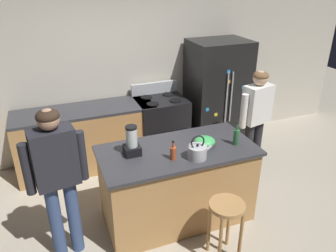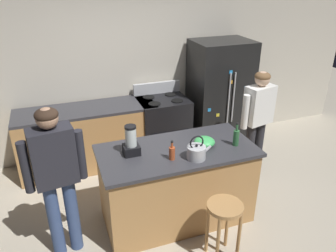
{
  "view_description": "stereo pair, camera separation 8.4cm",
  "coord_description": "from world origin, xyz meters",
  "px_view_note": "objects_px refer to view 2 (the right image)",
  "views": [
    {
      "loc": [
        -1.26,
        -2.95,
        2.75
      ],
      "look_at": [
        0.0,
        0.3,
        1.09
      ],
      "focal_mm": 35.51,
      "sensor_mm": 36.0,
      "label": 1
    },
    {
      "loc": [
        -1.19,
        -2.98,
        2.75
      ],
      "look_at": [
        0.0,
        0.3,
        1.09
      ],
      "focal_mm": 35.51,
      "sensor_mm": 36.0,
      "label": 2
    }
  ],
  "objects_px": {
    "person_by_island_left": "(56,171)",
    "bottle_olive_oil": "(236,137)",
    "person_by_sink_right": "(258,114)",
    "bottle_cooking_sauce": "(172,153)",
    "stove_range": "(163,126)",
    "kitchen_island": "(177,184)",
    "blender_appliance": "(131,142)",
    "tea_kettle": "(196,152)",
    "refrigerator": "(219,96)",
    "mixing_bowl": "(204,142)",
    "bar_stool": "(224,217)"
  },
  "relations": [
    {
      "from": "person_by_island_left",
      "to": "bottle_olive_oil",
      "type": "distance_m",
      "value": 1.94
    },
    {
      "from": "person_by_sink_right",
      "to": "bottle_cooking_sauce",
      "type": "relative_size",
      "value": 7.11
    },
    {
      "from": "stove_range",
      "to": "bottle_olive_oil",
      "type": "height_order",
      "value": "bottle_olive_oil"
    },
    {
      "from": "kitchen_island",
      "to": "bottle_cooking_sauce",
      "type": "relative_size",
      "value": 8.11
    },
    {
      "from": "bottle_olive_oil",
      "to": "blender_appliance",
      "type": "bearing_deg",
      "value": 169.57
    },
    {
      "from": "kitchen_island",
      "to": "person_by_island_left",
      "type": "bearing_deg",
      "value": -175.61
    },
    {
      "from": "tea_kettle",
      "to": "bottle_cooking_sauce",
      "type": "bearing_deg",
      "value": 163.64
    },
    {
      "from": "refrigerator",
      "to": "person_by_island_left",
      "type": "bearing_deg",
      "value": -148.45
    },
    {
      "from": "person_by_island_left",
      "to": "tea_kettle",
      "type": "xyz_separation_m",
      "value": [
        1.4,
        -0.15,
        0.02
      ]
    },
    {
      "from": "mixing_bowl",
      "to": "bottle_cooking_sauce",
      "type": "bearing_deg",
      "value": -162.17
    },
    {
      "from": "bottle_cooking_sauce",
      "to": "mixing_bowl",
      "type": "distance_m",
      "value": 0.46
    },
    {
      "from": "person_by_sink_right",
      "to": "bottle_olive_oil",
      "type": "height_order",
      "value": "person_by_sink_right"
    },
    {
      "from": "person_by_sink_right",
      "to": "bar_stool",
      "type": "bearing_deg",
      "value": -132.77
    },
    {
      "from": "bottle_olive_oil",
      "to": "bottle_cooking_sauce",
      "type": "bearing_deg",
      "value": -176.88
    },
    {
      "from": "bar_stool",
      "to": "bottle_olive_oil",
      "type": "bearing_deg",
      "value": 54.12
    },
    {
      "from": "kitchen_island",
      "to": "mixing_bowl",
      "type": "bearing_deg",
      "value": -6.7
    },
    {
      "from": "blender_appliance",
      "to": "person_by_sink_right",
      "type": "bearing_deg",
      "value": 14.04
    },
    {
      "from": "mixing_bowl",
      "to": "person_by_sink_right",
      "type": "bearing_deg",
      "value": 28.21
    },
    {
      "from": "bar_stool",
      "to": "stove_range",
      "type": "bearing_deg",
      "value": 86.5
    },
    {
      "from": "refrigerator",
      "to": "bottle_cooking_sauce",
      "type": "distance_m",
      "value": 2.22
    },
    {
      "from": "person_by_sink_right",
      "to": "bottle_cooking_sauce",
      "type": "distance_m",
      "value": 1.71
    },
    {
      "from": "bottle_olive_oil",
      "to": "person_by_island_left",
      "type": "bearing_deg",
      "value": 178.89
    },
    {
      "from": "tea_kettle",
      "to": "bottle_olive_oil",
      "type": "bearing_deg",
      "value": 12.07
    },
    {
      "from": "tea_kettle",
      "to": "person_by_sink_right",
      "type": "bearing_deg",
      "value": 31.82
    },
    {
      "from": "refrigerator",
      "to": "person_by_sink_right",
      "type": "distance_m",
      "value": 0.95
    },
    {
      "from": "stove_range",
      "to": "bar_stool",
      "type": "distance_m",
      "value": 2.27
    },
    {
      "from": "person_by_island_left",
      "to": "bar_stool",
      "type": "relative_size",
      "value": 2.46
    },
    {
      "from": "stove_range",
      "to": "bottle_cooking_sauce",
      "type": "distance_m",
      "value": 1.85
    },
    {
      "from": "stove_range",
      "to": "person_by_island_left",
      "type": "height_order",
      "value": "person_by_island_left"
    },
    {
      "from": "kitchen_island",
      "to": "mixing_bowl",
      "type": "relative_size",
      "value": 7.48
    },
    {
      "from": "person_by_island_left",
      "to": "tea_kettle",
      "type": "bearing_deg",
      "value": -6.21
    },
    {
      "from": "stove_range",
      "to": "bottle_olive_oil",
      "type": "relative_size",
      "value": 4.07
    },
    {
      "from": "blender_appliance",
      "to": "tea_kettle",
      "type": "relative_size",
      "value": 1.2
    },
    {
      "from": "refrigerator",
      "to": "bar_stool",
      "type": "relative_size",
      "value": 2.64
    },
    {
      "from": "blender_appliance",
      "to": "mixing_bowl",
      "type": "bearing_deg",
      "value": -7.91
    },
    {
      "from": "bottle_olive_oil",
      "to": "bottle_cooking_sauce",
      "type": "xyz_separation_m",
      "value": [
        -0.78,
        -0.04,
        -0.02
      ]
    },
    {
      "from": "refrigerator",
      "to": "stove_range",
      "type": "bearing_deg",
      "value": 178.54
    },
    {
      "from": "stove_range",
      "to": "tea_kettle",
      "type": "distance_m",
      "value": 1.87
    },
    {
      "from": "bottle_cooking_sauce",
      "to": "stove_range",
      "type": "bearing_deg",
      "value": 74.11
    },
    {
      "from": "kitchen_island",
      "to": "stove_range",
      "type": "bearing_deg",
      "value": 76.88
    },
    {
      "from": "blender_appliance",
      "to": "bottle_cooking_sauce",
      "type": "bearing_deg",
      "value": -34.62
    },
    {
      "from": "stove_range",
      "to": "bar_stool",
      "type": "bearing_deg",
      "value": -93.5
    },
    {
      "from": "kitchen_island",
      "to": "person_by_sink_right",
      "type": "height_order",
      "value": "person_by_sink_right"
    },
    {
      "from": "mixing_bowl",
      "to": "tea_kettle",
      "type": "relative_size",
      "value": 0.85
    },
    {
      "from": "stove_range",
      "to": "mixing_bowl",
      "type": "height_order",
      "value": "stove_range"
    },
    {
      "from": "refrigerator",
      "to": "person_by_island_left",
      "type": "distance_m",
      "value": 3.06
    },
    {
      "from": "bar_stool",
      "to": "mixing_bowl",
      "type": "bearing_deg",
      "value": 82.26
    },
    {
      "from": "stove_range",
      "to": "person_by_sink_right",
      "type": "xyz_separation_m",
      "value": [
        1.06,
        -0.97,
        0.45
      ]
    },
    {
      "from": "mixing_bowl",
      "to": "bar_stool",
      "type": "bearing_deg",
      "value": -97.74
    },
    {
      "from": "person_by_sink_right",
      "to": "mixing_bowl",
      "type": "distance_m",
      "value": 1.25
    }
  ]
}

